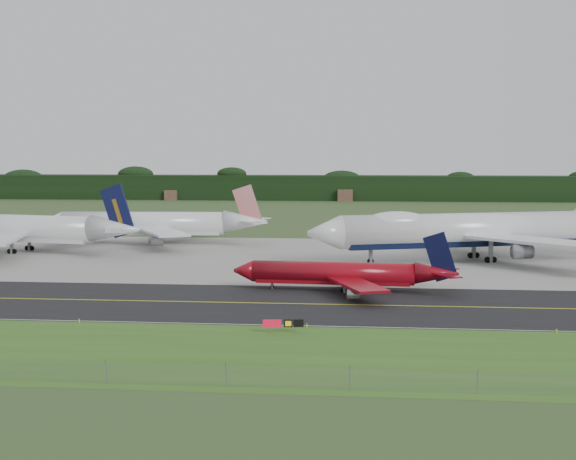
# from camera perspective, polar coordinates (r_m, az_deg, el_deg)

# --- Properties ---
(ground) EXTENTS (600.00, 600.00, 0.00)m
(ground) POSITION_cam_1_polar(r_m,az_deg,el_deg) (125.45, 2.18, -4.96)
(ground) COLOR #365125
(ground) RESTS_ON ground
(grass_verge) EXTENTS (400.00, 30.00, 0.01)m
(grass_verge) POSITION_cam_1_polar(r_m,az_deg,el_deg) (91.33, 0.80, -8.89)
(grass_verge) COLOR #345F1C
(grass_verge) RESTS_ON ground
(taxiway) EXTENTS (400.00, 32.00, 0.02)m
(taxiway) POSITION_cam_1_polar(r_m,az_deg,el_deg) (121.52, 2.06, -5.29)
(taxiway) COLOR black
(taxiway) RESTS_ON ground
(apron) EXTENTS (400.00, 78.00, 0.01)m
(apron) POSITION_cam_1_polar(r_m,az_deg,el_deg) (175.79, 3.21, -1.97)
(apron) COLOR gray
(apron) RESTS_ON ground
(taxiway_centreline) EXTENTS (400.00, 0.40, 0.00)m
(taxiway_centreline) POSITION_cam_1_polar(r_m,az_deg,el_deg) (121.52, 2.06, -5.28)
(taxiway_centreline) COLOR yellow
(taxiway_centreline) RESTS_ON taxiway
(taxiway_edge_line) EXTENTS (400.00, 0.25, 0.00)m
(taxiway_edge_line) POSITION_cam_1_polar(r_m,az_deg,el_deg) (106.36, 1.52, -6.82)
(taxiway_edge_line) COLOR silver
(taxiway_edge_line) RESTS_ON taxiway
(perimeter_fence) EXTENTS (320.00, 0.10, 320.00)m
(perimeter_fence) POSITION_cam_1_polar(r_m,az_deg,el_deg) (78.54, -0.03, -10.45)
(perimeter_fence) COLOR slate
(perimeter_fence) RESTS_ON ground
(horizon_treeline) EXTENTS (700.00, 25.00, 12.00)m
(horizon_treeline) POSITION_cam_1_polar(r_m,az_deg,el_deg) (397.38, 4.63, 2.93)
(horizon_treeline) COLOR black
(horizon_treeline) RESTS_ON ground
(jet_ba_747) EXTENTS (73.79, 59.41, 19.15)m
(jet_ba_747) POSITION_cam_1_polar(r_m,az_deg,el_deg) (174.47, 13.19, -0.01)
(jet_ba_747) COLOR silver
(jet_ba_747) RESTS_ON ground
(jet_red_737) EXTENTS (37.49, 30.54, 10.12)m
(jet_red_737) POSITION_cam_1_polar(r_m,az_deg,el_deg) (133.13, 4.09, -3.14)
(jet_red_737) COLOR maroon
(jet_red_737) RESTS_ON ground
(jet_navy_gold) EXTENTS (62.27, 53.43, 16.15)m
(jet_navy_gold) POSITION_cam_1_polar(r_m,az_deg,el_deg) (195.09, -18.55, 0.05)
(jet_navy_gold) COLOR silver
(jet_navy_gold) RESTS_ON ground
(jet_star_tail) EXTENTS (57.16, 47.78, 15.08)m
(jet_star_tail) POSITION_cam_1_polar(r_m,az_deg,el_deg) (204.25, -9.44, 0.41)
(jet_star_tail) COLOR silver
(jet_star_tail) RESTS_ON ground
(taxiway_sign) EXTENTS (5.15, 0.98, 1.73)m
(taxiway_sign) POSITION_cam_1_polar(r_m,az_deg,el_deg) (102.01, -0.36, -6.67)
(taxiway_sign) COLOR slate
(taxiway_sign) RESTS_ON ground
(edge_marker_left) EXTENTS (0.16, 0.16, 0.50)m
(edge_marker_left) POSITION_cam_1_polar(r_m,az_deg,el_deg) (111.90, -14.62, -6.27)
(edge_marker_left) COLOR yellow
(edge_marker_left) RESTS_ON ground
(edge_marker_center) EXTENTS (0.16, 0.16, 0.50)m
(edge_marker_center) POSITION_cam_1_polar(r_m,az_deg,el_deg) (105.36, 1.35, -6.82)
(edge_marker_center) COLOR yellow
(edge_marker_center) RESTS_ON ground
(edge_marker_right) EXTENTS (0.16, 0.16, 0.50)m
(edge_marker_right) POSITION_cam_1_polar(r_m,az_deg,el_deg) (107.76, 18.55, -6.83)
(edge_marker_right) COLOR yellow
(edge_marker_right) RESTS_ON ground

